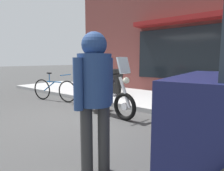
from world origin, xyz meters
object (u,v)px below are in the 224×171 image
at_px(touring_motorcycle, 98,89).
at_px(parked_bicycle, 54,89).
at_px(pedestrian_walking, 95,87).
at_px(sandwich_board_sign, 113,82).

relative_size(touring_motorcycle, parked_bicycle, 1.29).
xyz_separation_m(pedestrian_walking, sandwich_board_sign, (-2.59, 3.53, -0.45)).
bearing_deg(sandwich_board_sign, touring_motorcycle, -63.78).
height_order(touring_motorcycle, sandwich_board_sign, touring_motorcycle).
xyz_separation_m(touring_motorcycle, sandwich_board_sign, (-0.77, 1.56, -0.02)).
bearing_deg(pedestrian_walking, parked_bicycle, 151.84).
distance_m(parked_bicycle, sandwich_board_sign, 1.96).
height_order(touring_motorcycle, pedestrian_walking, pedestrian_walking).
relative_size(pedestrian_walking, sandwich_board_sign, 1.81).
distance_m(parked_bicycle, pedestrian_walking, 4.47).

